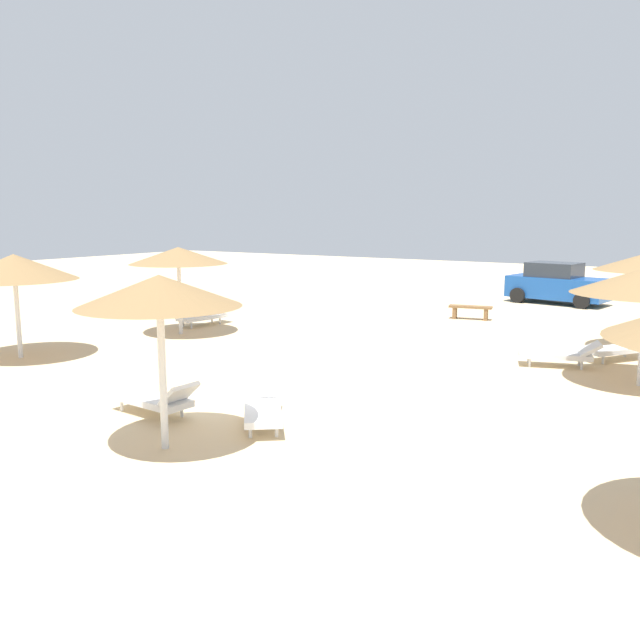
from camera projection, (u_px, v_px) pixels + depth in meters
name	position (u px, v px, depth m)	size (l,w,h in m)	color
ground_plane	(242.00, 397.00, 13.35)	(80.00, 80.00, 0.00)	beige
parasol_0	(159.00, 292.00, 10.06)	(2.56, 2.56, 2.80)	silver
parasol_2	(14.00, 267.00, 16.68)	(3.15, 3.15, 2.71)	silver
parasol_3	(178.00, 256.00, 20.03)	(3.02, 3.02, 2.72)	silver
lounger_0	(156.00, 399.00, 12.12)	(1.93, 0.78, 0.73)	white
lounger_3	(205.00, 316.00, 22.07)	(0.95, 1.98, 0.69)	white
lounger_4	(619.00, 348.00, 16.75)	(1.59, 1.87, 0.81)	white
lounger_5	(561.00, 354.00, 16.01)	(2.01, 1.22, 0.66)	white
lounger_6	(262.00, 406.00, 11.64)	(1.66, 1.86, 0.77)	white
bench_0	(470.00, 310.00, 23.23)	(1.55, 0.69, 0.49)	brown
parked_car	(557.00, 284.00, 27.32)	(4.23, 2.52, 1.72)	#194C9E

